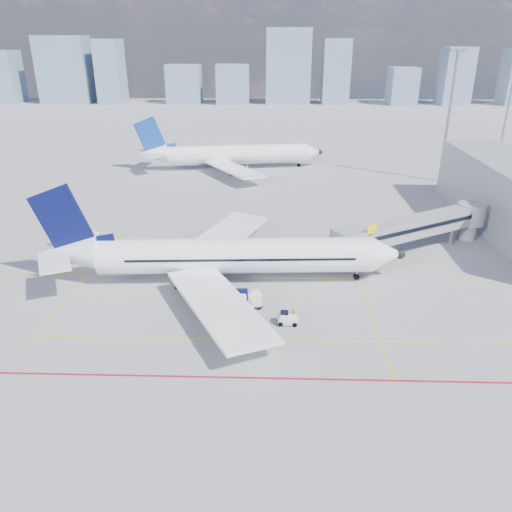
{
  "coord_description": "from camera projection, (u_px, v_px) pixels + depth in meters",
  "views": [
    {
      "loc": [
        3.08,
        -47.57,
        27.12
      ],
      "look_at": [
        1.4,
        5.47,
        4.0
      ],
      "focal_mm": 35.0,
      "sensor_mm": 36.0,
      "label": 1
    }
  ],
  "objects": [
    {
      "name": "apron_markings",
      "position": [
        234.0,
        328.0,
        50.94
      ],
      "size": [
        90.0,
        35.12,
        0.01
      ],
      "color": "yellow",
      "rests_on": "ground"
    },
    {
      "name": "second_aircraft",
      "position": [
        230.0,
        155.0,
        112.44
      ],
      "size": [
        41.93,
        36.35,
        12.29
      ],
      "rotation": [
        0.0,
        0.0,
        0.15
      ],
      "color": "white",
      "rests_on": "ground"
    },
    {
      "name": "distant_skyline",
      "position": [
        218.0,
        75.0,
        224.29
      ],
      "size": [
        253.27,
        14.53,
        31.81
      ],
      "color": "slate",
      "rests_on": "ground"
    },
    {
      "name": "cargo_dolly",
      "position": [
        247.0,
        300.0,
        54.36
      ],
      "size": [
        3.59,
        2.2,
        1.83
      ],
      "rotation": [
        0.0,
        0.0,
        0.23
      ],
      "color": "black",
      "rests_on": "ground"
    },
    {
      "name": "ground",
      "position": [
        242.0,
        309.0,
        54.5
      ],
      "size": [
        420.0,
        420.0,
        0.0
      ],
      "primitive_type": "plane",
      "color": "#949497",
      "rests_on": "ground"
    },
    {
      "name": "main_aircraft",
      "position": [
        220.0,
        256.0,
        59.73
      ],
      "size": [
        44.0,
        38.32,
        12.83
      ],
      "rotation": [
        0.0,
        0.0,
        0.05
      ],
      "color": "white",
      "rests_on": "ground"
    },
    {
      "name": "floodlight_mast_far",
      "position": [
        510.0,
        96.0,
        129.66
      ],
      "size": [
        3.2,
        0.61,
        25.45
      ],
      "color": "gray",
      "rests_on": "ground"
    },
    {
      "name": "baggage_tug",
      "position": [
        287.0,
        318.0,
        51.42
      ],
      "size": [
        2.06,
        1.29,
        1.39
      ],
      "rotation": [
        0.0,
        0.0,
        -0.05
      ],
      "color": "white",
      "rests_on": "ground"
    },
    {
      "name": "jet_bridge",
      "position": [
        421.0,
        226.0,
        67.82
      ],
      "size": [
        23.55,
        15.78,
        6.3
      ],
      "color": "gray",
      "rests_on": "ground"
    },
    {
      "name": "floodlight_mast_ne",
      "position": [
        449.0,
        114.0,
        98.37
      ],
      "size": [
        3.2,
        0.61,
        25.45
      ],
      "color": "gray",
      "rests_on": "ground"
    },
    {
      "name": "ramp_worker",
      "position": [
        294.0,
        309.0,
        52.79
      ],
      "size": [
        0.5,
        0.68,
        1.72
      ],
      "primitive_type": "imported",
      "rotation": [
        0.0,
        0.0,
        1.43
      ],
      "color": "yellow",
      "rests_on": "ground"
    },
    {
      "name": "belt_loader",
      "position": [
        192.0,
        284.0,
        58.81
      ],
      "size": [
        5.27,
        1.95,
        2.11
      ],
      "rotation": [
        0.0,
        0.0,
        -0.15
      ],
      "color": "black",
      "rests_on": "ground"
    }
  ]
}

